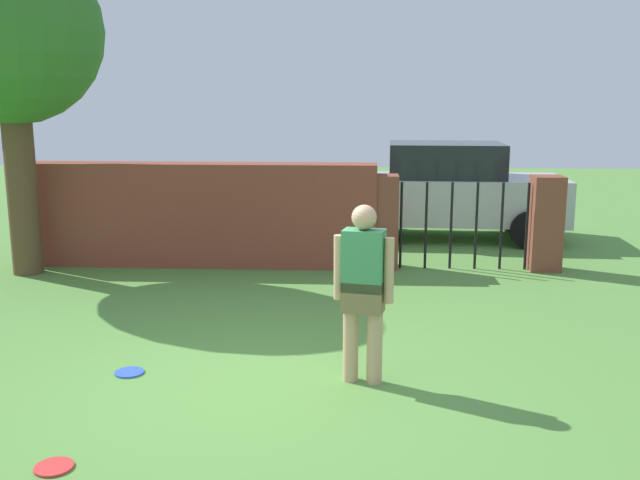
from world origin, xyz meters
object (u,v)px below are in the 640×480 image
object	(u,v)px
tree	(9,35)
frisbee_red	(54,467)
person	(363,286)
frisbee_blue	(129,372)
car	(445,191)

from	to	relation	value
tree	frisbee_red	bearing A→B (deg)	-63.41
frisbee_red	tree	bearing A→B (deg)	116.59
person	frisbee_blue	xyz separation A→B (m)	(-2.17, 0.07, -0.89)
person	frisbee_red	size ratio (longest dim) A/B	6.00
car	frisbee_blue	xyz separation A→B (m)	(-3.66, -6.76, -0.85)
person	frisbee_red	bearing A→B (deg)	50.17
person	frisbee_blue	size ratio (longest dim) A/B	6.00
car	frisbee_blue	world-z (taller)	car
frisbee_blue	frisbee_red	distance (m)	1.74
person	frisbee_red	world-z (taller)	person
tree	person	world-z (taller)	tree
tree	frisbee_blue	xyz separation A→B (m)	(2.70, -3.71, -3.35)
car	frisbee_blue	distance (m)	7.73
frisbee_blue	frisbee_red	bearing A→B (deg)	-89.07
frisbee_red	frisbee_blue	bearing A→B (deg)	90.93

